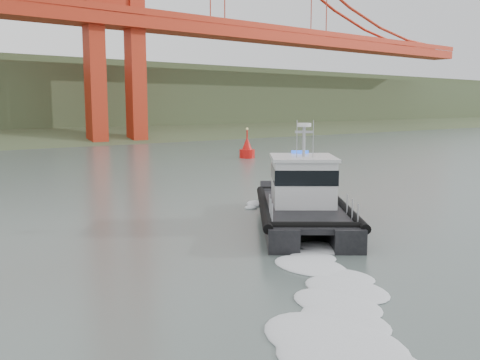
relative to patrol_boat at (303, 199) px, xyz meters
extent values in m
plane|color=#4B5954|center=(0.07, -4.89, -1.53)|extent=(400.00, 400.00, 0.00)
cube|color=black|center=(-1.32, 0.82, -1.05)|extent=(9.05, 10.72, 1.37)
cube|color=black|center=(1.08, -1.11, -1.05)|extent=(9.05, 10.72, 1.37)
cube|color=black|center=(-0.48, -0.59, -0.50)|extent=(10.38, 11.32, 0.29)
cube|color=silver|center=(0.24, 0.30, 0.95)|extent=(5.25, 5.35, 2.63)
cube|color=black|center=(0.24, 0.30, 1.42)|extent=(5.35, 5.45, 0.86)
cube|color=silver|center=(0.24, 0.30, 2.36)|extent=(5.57, 5.68, 0.18)
cylinder|color=#95969D|center=(0.03, 0.03, 3.29)|extent=(0.18, 0.18, 2.06)
cylinder|color=white|center=(0.03, 0.03, 4.27)|extent=(0.80, 0.80, 0.21)
cylinder|color=red|center=(23.01, 33.34, -1.07)|extent=(2.04, 2.04, 1.36)
cone|color=red|center=(23.01, 33.34, 0.29)|extent=(1.59, 1.59, 2.04)
cylinder|color=red|center=(23.01, 33.34, 1.65)|extent=(0.18, 0.18, 1.13)
sphere|color=#E5D87F|center=(23.01, 33.34, 2.33)|extent=(0.34, 0.34, 0.34)
camera|label=1|loc=(-21.81, -21.60, 5.33)|focal=40.00mm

